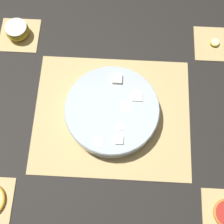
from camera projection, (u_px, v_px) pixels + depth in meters
name	position (u px, v px, depth m)	size (l,w,h in m)	color
ground_plane	(112.00, 115.00, 0.95)	(6.00, 6.00, 0.00)	black
bamboo_mat_center	(112.00, 115.00, 0.94)	(0.47, 0.38, 0.01)	#D6B775
coaster_mat_near_left	(214.00, 44.00, 1.03)	(0.13, 0.13, 0.01)	#D6B775
coaster_mat_near_right	(19.00, 35.00, 1.04)	(0.13, 0.13, 0.01)	#D6B775
fruit_salad_bowl	(112.00, 111.00, 0.91)	(0.28, 0.28, 0.07)	silver
apple_half	(17.00, 30.00, 1.02)	(0.08, 0.08, 0.04)	gold
banana_coin_single	(215.00, 42.00, 1.02)	(0.03, 0.03, 0.01)	#F4EABC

